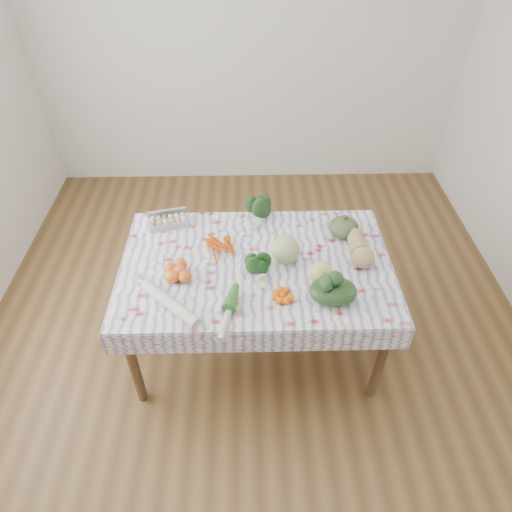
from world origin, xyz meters
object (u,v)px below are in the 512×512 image
at_px(kabocha_squash, 344,227).
at_px(cabbage, 286,250).
at_px(butternut_squash, 360,248).
at_px(grapefruit, 321,272).
at_px(dining_table, 256,273).
at_px(egg_carton, 169,222).

height_order(kabocha_squash, cabbage, cabbage).
height_order(butternut_squash, grapefruit, butternut_squash).
distance_m(dining_table, kabocha_squash, 0.65).
xyz_separation_m(dining_table, grapefruit, (0.37, -0.16, 0.15)).
bearing_deg(butternut_squash, kabocha_squash, 103.70).
distance_m(butternut_squash, grapefruit, 0.33).
distance_m(kabocha_squash, butternut_squash, 0.22).
height_order(cabbage, butternut_squash, cabbage).
relative_size(dining_table, grapefruit, 12.38).
bearing_deg(grapefruit, egg_carton, 150.52).
height_order(egg_carton, butternut_squash, butternut_squash).
bearing_deg(cabbage, dining_table, -173.38).
relative_size(dining_table, egg_carton, 6.20).
xyz_separation_m(egg_carton, butternut_squash, (1.21, -0.33, 0.03)).
distance_m(dining_table, grapefruit, 0.43).
relative_size(dining_table, kabocha_squash, 8.26).
distance_m(kabocha_squash, grapefruit, 0.47).
bearing_deg(grapefruit, dining_table, 157.02).
relative_size(kabocha_squash, grapefruit, 1.50).
relative_size(cabbage, butternut_squash, 0.59).
height_order(dining_table, kabocha_squash, kabocha_squash).
bearing_deg(butternut_squash, grapefruit, -144.39).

